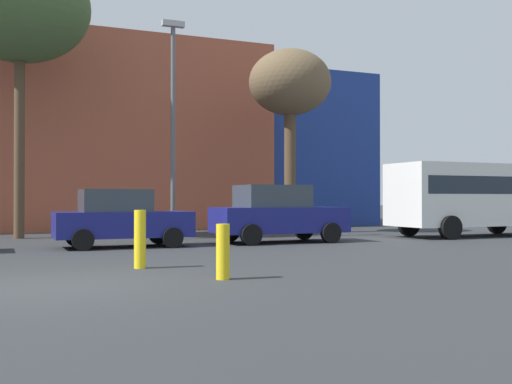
% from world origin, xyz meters
% --- Properties ---
extents(ground_plane, '(200.00, 200.00, 0.00)m').
position_xyz_m(ground_plane, '(0.00, 0.00, 0.00)').
color(ground_plane, '#2D3033').
extents(parked_car_2, '(3.92, 1.93, 1.70)m').
position_xyz_m(parked_car_2, '(2.49, 7.58, 0.85)').
color(parked_car_2, navy).
rests_on(parked_car_2, ground_plane).
extents(parked_car_3, '(4.31, 2.11, 1.87)m').
position_xyz_m(parked_car_3, '(7.56, 7.58, 0.93)').
color(parked_car_3, navy).
rests_on(parked_car_3, ground_plane).
extents(white_bus, '(6.80, 2.62, 2.72)m').
position_xyz_m(white_bus, '(15.89, 7.64, 1.62)').
color(white_bus, white).
rests_on(white_bus, ground_plane).
extents(bare_tree_0, '(4.97, 4.97, 10.33)m').
position_xyz_m(bare_tree_0, '(-0.14, 12.98, 8.30)').
color(bare_tree_0, brown).
rests_on(bare_tree_0, ground_plane).
extents(bare_tree_1, '(3.43, 3.43, 7.65)m').
position_xyz_m(bare_tree_1, '(10.36, 12.36, 6.15)').
color(bare_tree_1, brown).
rests_on(bare_tree_1, ground_plane).
extents(bollard_yellow_0, '(0.24, 0.24, 1.20)m').
position_xyz_m(bollard_yellow_0, '(1.83, 1.94, 0.60)').
color(bollard_yellow_0, yellow).
rests_on(bollard_yellow_0, ground_plane).
extents(bollard_yellow_1, '(0.24, 0.24, 0.98)m').
position_xyz_m(bollard_yellow_1, '(2.80, -0.36, 0.49)').
color(bollard_yellow_1, yellow).
rests_on(bollard_yellow_1, ground_plane).
extents(street_lamp, '(0.80, 0.24, 7.71)m').
position_xyz_m(street_lamp, '(4.83, 10.45, 4.38)').
color(street_lamp, '#59595E').
rests_on(street_lamp, ground_plane).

